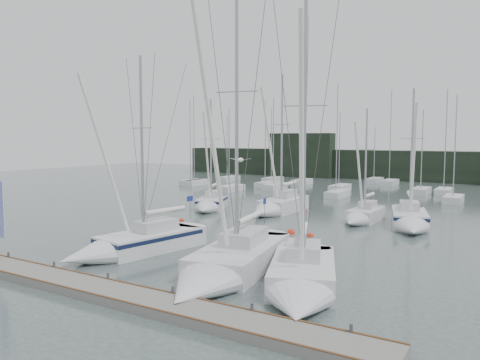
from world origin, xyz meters
name	(u,v)px	position (x,y,z in m)	size (l,w,h in m)	color
ground	(192,273)	(0.00, 0.00, 0.00)	(160.00, 160.00, 0.00)	#404E4B
dock	(124,296)	(0.00, -5.00, 0.20)	(24.00, 2.00, 0.40)	slate
far_treeline	(417,166)	(0.00, 62.00, 2.50)	(90.00, 4.00, 5.00)	black
far_building_left	(301,155)	(-20.00, 60.00, 4.00)	(12.00, 3.00, 8.00)	black
mast_forest	(342,186)	(-6.39, 42.90, 0.49)	(52.30, 26.25, 14.67)	silver
sailboat_near_left	(126,246)	(-5.67, 0.82, 0.59)	(4.60, 9.99, 13.21)	silver
sailboat_near_center	(222,269)	(2.16, -0.33, 0.59)	(5.34, 12.20, 16.41)	silver
sailboat_near_right	(301,285)	(6.55, -0.53, 0.57)	(6.04, 9.53, 14.74)	silver
sailboat_mid_a	(209,205)	(-11.45, 18.10, 0.58)	(4.71, 7.07, 11.74)	silver
sailboat_mid_b	(275,207)	(-4.96, 19.72, 0.63)	(2.78, 8.85, 14.06)	silver
sailboat_mid_c	(361,217)	(3.42, 19.24, 0.51)	(2.31, 6.66, 10.32)	silver
sailboat_mid_d	(410,221)	(7.54, 18.60, 0.60)	(4.63, 8.78, 11.95)	silver
buoy_a	(238,233)	(-3.37, 10.25, 0.00)	(0.57, 0.57, 0.57)	red
buoy_b	(310,236)	(1.81, 12.01, 0.00)	(0.50, 0.50, 0.50)	red
buoy_c	(182,221)	(-10.18, 12.06, 0.00)	(0.46, 0.46, 0.46)	red
seagull	(241,160)	(3.50, -0.76, 6.16)	(1.00, 0.48, 0.20)	white
buoy_d	(291,233)	(0.15, 12.19, 0.00)	(0.61, 0.61, 0.61)	red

